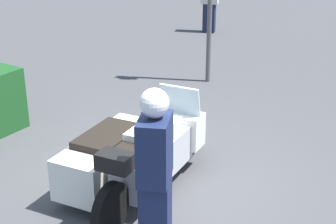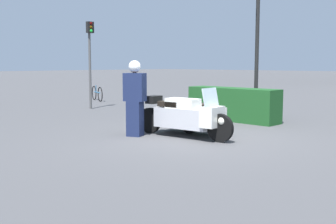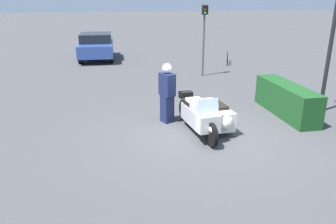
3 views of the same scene
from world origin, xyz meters
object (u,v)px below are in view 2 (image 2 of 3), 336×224
police_motorcycle (192,116)px  officer_rider (135,96)px  twin_lamp_post (258,14)px  bicycle_parked (97,94)px  hedge_bush_curbside (233,104)px  traffic_light_far (90,51)px

police_motorcycle → officer_rider: 1.38m
police_motorcycle → officer_rider: bearing=-140.5°
officer_rider → twin_lamp_post: 5.47m
twin_lamp_post → bicycle_parked: twin_lamp_post is taller
hedge_bush_curbside → bicycle_parked: (-8.21, 1.16, -0.16)m
police_motorcycle → officer_rider: size_ratio=1.47×
police_motorcycle → twin_lamp_post: twin_lamp_post is taller
traffic_light_far → twin_lamp_post: bearing=23.4°
officer_rider → twin_lamp_post: bearing=-24.7°
twin_lamp_post → traffic_light_far: twin_lamp_post is taller
hedge_bush_curbside → twin_lamp_post: size_ratio=0.69×
twin_lamp_post → officer_rider: bearing=-90.2°
traffic_light_far → bicycle_parked: bearing=141.4°
hedge_bush_curbside → bicycle_parked: 8.29m
officer_rider → hedge_bush_curbside: 3.76m
twin_lamp_post → traffic_light_far: 6.10m
traffic_light_far → officer_rider: bearing=-25.0°
officer_rider → hedge_bush_curbside: (0.05, 3.74, -0.44)m
officer_rider → bicycle_parked: officer_rider is taller
officer_rider → hedge_bush_curbside: bearing=-25.2°
police_motorcycle → hedge_bush_curbside: bearing=100.3°
police_motorcycle → twin_lamp_post: (-0.88, 4.05, 2.71)m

